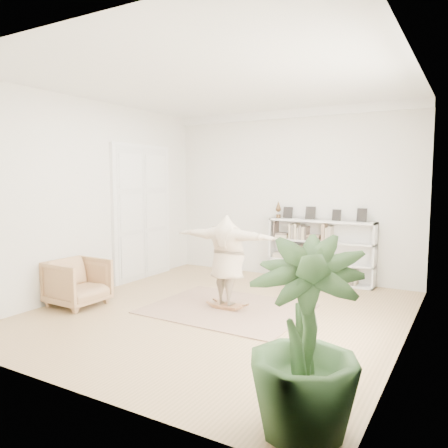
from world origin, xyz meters
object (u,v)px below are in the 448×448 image
bookshelf (320,252)px  rocker_board (227,305)px  armchair (78,282)px  houseplant (304,338)px  person (227,258)px

bookshelf → rocker_board: bookshelf is taller
bookshelf → rocker_board: 2.77m
armchair → houseplant: bearing=-108.5°
bookshelf → armchair: bearing=-129.6°
person → houseplant: 3.59m
houseplant → bookshelf: bearing=106.2°
armchair → houseplant: (4.60, -1.69, 0.44)m
person → houseplant: size_ratio=1.09×
rocker_board → person: bearing=-135.8°
rocker_board → houseplant: size_ratio=0.28×
bookshelf → person: (-0.74, -2.61, 0.22)m
rocker_board → person: 0.79m
person → rocker_board: bearing=-135.8°
bookshelf → armchair: size_ratio=2.53×
armchair → person: size_ratio=0.48×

